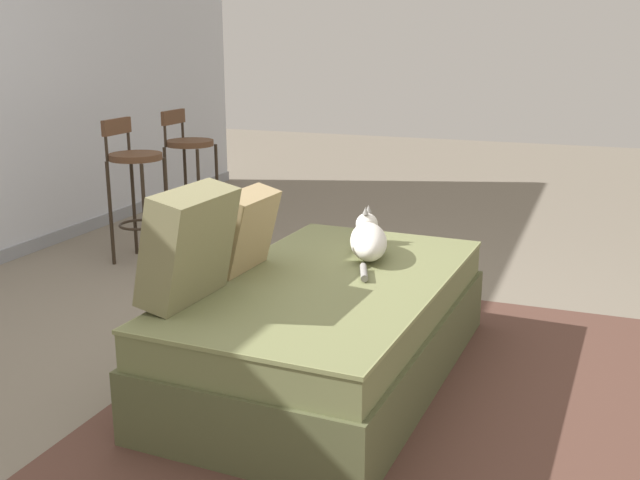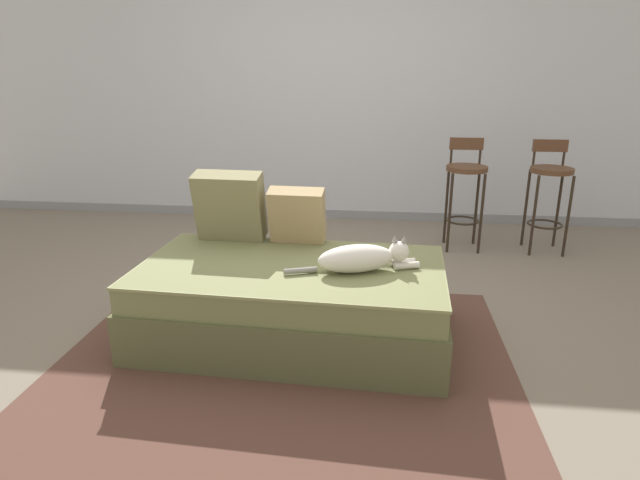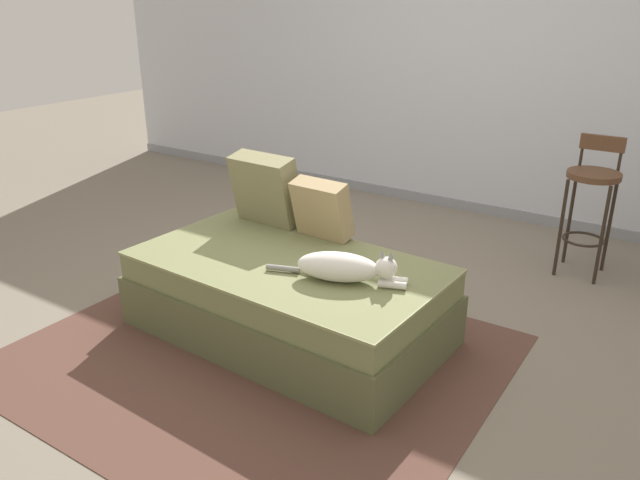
# 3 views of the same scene
# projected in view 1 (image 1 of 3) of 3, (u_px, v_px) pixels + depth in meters

# --- Properties ---
(ground_plane) EXTENTS (16.00, 16.00, 0.00)m
(ground_plane) POSITION_uv_depth(u_px,v_px,m) (247.00, 362.00, 3.43)
(ground_plane) COLOR slate
(ground_plane) RESTS_ON ground
(area_rug) EXTENTS (2.42, 2.07, 0.01)m
(area_rug) POSITION_uv_depth(u_px,v_px,m) (395.00, 385.00, 3.19)
(area_rug) COLOR brown
(area_rug) RESTS_ON ground
(couch) EXTENTS (1.76, 1.05, 0.45)m
(couch) POSITION_uv_depth(u_px,v_px,m) (329.00, 327.00, 3.24)
(couch) COLOR brown
(couch) RESTS_ON ground
(throw_pillow_corner) EXTENTS (0.43, 0.26, 0.45)m
(throw_pillow_corner) POSITION_uv_depth(u_px,v_px,m) (189.00, 245.00, 2.85)
(throw_pillow_corner) COLOR #847F56
(throw_pillow_corner) RESTS_ON couch
(throw_pillow_middle) EXTENTS (0.35, 0.22, 0.36)m
(throw_pillow_middle) POSITION_uv_depth(u_px,v_px,m) (244.00, 230.00, 3.24)
(throw_pillow_middle) COLOR tan
(throw_pillow_middle) RESTS_ON couch
(cat) EXTENTS (0.73, 0.31, 0.19)m
(cat) POSITION_uv_depth(u_px,v_px,m) (368.00, 239.00, 3.49)
(cat) COLOR white
(cat) RESTS_ON couch
(bar_stool_near_window) EXTENTS (0.34, 0.34, 0.94)m
(bar_stool_near_window) POSITION_uv_depth(u_px,v_px,m) (135.00, 175.00, 4.83)
(bar_stool_near_window) COLOR #2D2319
(bar_stool_near_window) RESTS_ON ground
(bar_stool_by_doorway) EXTENTS (0.34, 0.34, 0.93)m
(bar_stool_by_doorway) POSITION_uv_depth(u_px,v_px,m) (189.00, 160.00, 5.45)
(bar_stool_by_doorway) COLOR #2D2319
(bar_stool_by_doorway) RESTS_ON ground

